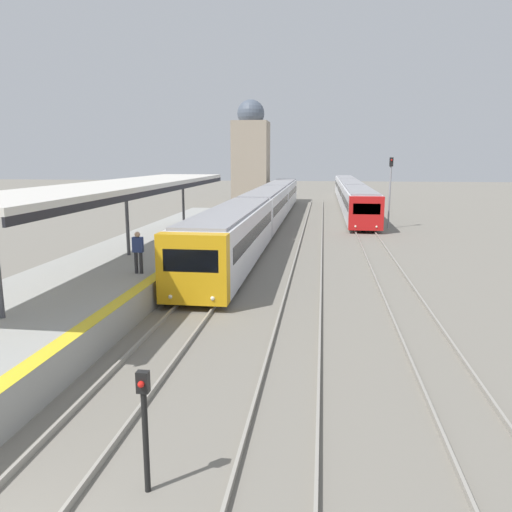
{
  "coord_description": "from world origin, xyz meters",
  "views": [
    {
      "loc": [
        4.62,
        -4.78,
        5.51
      ],
      "look_at": [
        1.96,
        15.13,
        1.57
      ],
      "focal_mm": 35.0,
      "sensor_mm": 36.0,
      "label": 1
    }
  ],
  "objects": [
    {
      "name": "distant_domed_building",
      "position": [
        -4.29,
        57.16,
        5.93
      ],
      "size": [
        4.29,
        4.29,
        12.49
      ],
      "color": "gray",
      "rests_on": "ground_plane"
    },
    {
      "name": "signal_mast_far",
      "position": [
        9.86,
        35.9,
        3.47
      ],
      "size": [
        0.28,
        0.29,
        5.58
      ],
      "color": "gray",
      "rests_on": "ground_plane"
    },
    {
      "name": "signal_post_near",
      "position": [
        1.82,
        2.4,
        1.32
      ],
      "size": [
        0.2,
        0.21,
        2.15
      ],
      "color": "black",
      "rests_on": "ground_plane"
    },
    {
      "name": "platform_canopy",
      "position": [
        -4.32,
        17.25,
        4.31
      ],
      "size": [
        4.0,
        23.73,
        3.39
      ],
      "color": "beige",
      "rests_on": "station_platform"
    },
    {
      "name": "train_far",
      "position": [
        7.83,
        54.69,
        1.61
      ],
      "size": [
        2.55,
        44.5,
        2.88
      ],
      "color": "red",
      "rests_on": "ground_plane"
    },
    {
      "name": "person_on_platform",
      "position": [
        -2.52,
        13.66,
        1.99
      ],
      "size": [
        0.4,
        0.22,
        1.66
      ],
      "color": "#2D2D33",
      "rests_on": "station_platform"
    },
    {
      "name": "train_near",
      "position": [
        0.0,
        35.53,
        1.65
      ],
      "size": [
        2.63,
        46.73,
        2.98
      ],
      "color": "gold",
      "rests_on": "ground_plane"
    }
  ]
}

